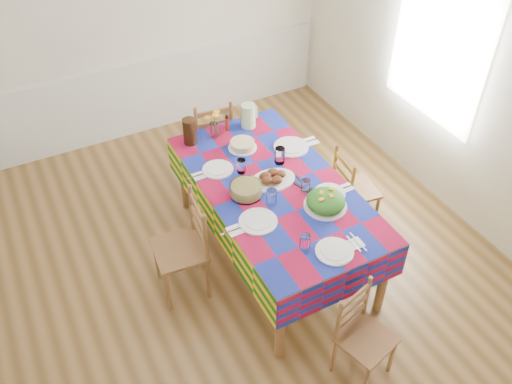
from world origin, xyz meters
TOP-DOWN VIEW (x-y plane):
  - room at (0.00, 0.00)m, footprint 4.58×5.08m
  - wainscot at (0.00, 2.48)m, footprint 4.41×0.06m
  - window_right at (2.23, 0.30)m, footprint 0.00×1.40m
  - dining_table at (0.32, -0.03)m, footprint 1.15×2.14m
  - setting_near_head at (0.28, -0.86)m, footprint 0.47×0.31m
  - setting_left_near at (0.05, -0.31)m, footprint 0.56×0.33m
  - setting_left_far at (0.03, 0.34)m, footprint 0.50×0.30m
  - setting_right_near at (0.62, -0.30)m, footprint 0.50×0.29m
  - setting_right_far at (0.65, 0.32)m, footprint 0.61×0.35m
  - meat_platter at (0.33, 0.03)m, footprint 0.41×0.29m
  - salad_platter at (0.55, -0.45)m, footprint 0.35×0.35m
  - pasta_bowl at (0.05, -0.02)m, footprint 0.27×0.27m
  - cake at (0.31, 0.57)m, footprint 0.27×0.27m
  - serving_utensils at (0.53, -0.13)m, footprint 0.16×0.36m
  - flower_vase at (0.16, 0.86)m, footprint 0.17×0.14m
  - hot_sauce at (0.31, 0.91)m, footprint 0.04×0.04m
  - green_pitcher at (0.52, 0.87)m, footprint 0.14×0.14m
  - tea_pitcher at (-0.08, 0.87)m, footprint 0.13×0.13m
  - name_card at (0.34, -1.03)m, footprint 0.10×0.03m
  - chair_near at (0.31, -1.39)m, footprint 0.45×0.44m
  - chair_far at (0.31, 1.32)m, footprint 0.48×0.46m
  - chair_left at (-0.54, -0.04)m, footprint 0.45×0.47m
  - chair_right at (1.18, -0.03)m, footprint 0.41×0.43m

SIDE VIEW (x-z plane):
  - chair_near at x=0.31m, z-range -0.01..0.84m
  - chair_right at x=1.18m, z-range -0.01..0.87m
  - chair_far at x=0.31m, z-range -0.01..0.96m
  - chair_left at x=-0.54m, z-range -0.01..0.97m
  - wainscot at x=0.00m, z-range 0.03..0.95m
  - dining_table at x=0.32m, z-range 0.32..1.16m
  - serving_utensils at x=0.53m, z-range 0.83..0.84m
  - name_card at x=0.34m, z-range 0.83..0.86m
  - setting_right_near at x=0.62m, z-range 0.80..0.93m
  - setting_left_far at x=0.03m, z-range 0.80..0.93m
  - setting_near_head at x=0.28m, z-range 0.80..0.93m
  - meat_platter at x=0.33m, z-range 0.83..0.91m
  - setting_left_near at x=0.05m, z-range 0.79..0.94m
  - cake at x=0.31m, z-range 0.83..0.91m
  - setting_right_far at x=0.65m, z-range 0.79..0.95m
  - pasta_bowl at x=0.05m, z-range 0.83..0.93m
  - salad_platter at x=0.55m, z-range 0.82..0.97m
  - hot_sauce at x=0.31m, z-range 0.83..1.00m
  - flower_vase at x=0.16m, z-range 0.81..1.08m
  - green_pitcher at x=0.52m, z-range 0.83..1.07m
  - tea_pitcher at x=-0.08m, z-range 0.83..1.09m
  - room at x=0.00m, z-range -0.04..2.74m
  - window_right at x=2.23m, z-range 0.80..2.20m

